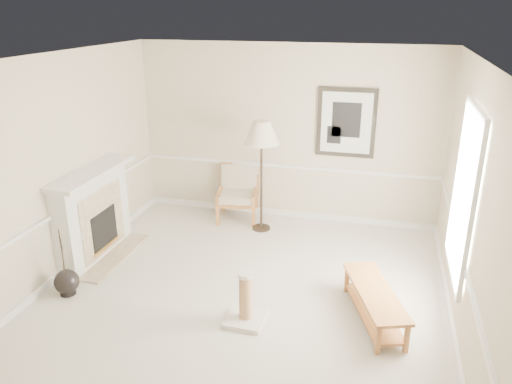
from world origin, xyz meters
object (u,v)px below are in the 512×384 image
bench (374,300)px  scratching_post (245,306)px  floor_lamp (262,136)px  armchair (238,190)px  floor_vase (67,282)px

bench → scratching_post: scratching_post is taller
floor_lamp → bench: size_ratio=1.28×
floor_lamp → scratching_post: bearing=-79.8°
armchair → floor_lamp: bearing=-48.4°
floor_vase → scratching_post: floor_vase is taller
floor_lamp → armchair: bearing=141.5°
floor_vase → floor_lamp: floor_lamp is taller
floor_vase → floor_lamp: (1.88, 2.53, 1.40)m
scratching_post → floor_lamp: bearing=100.2°
floor_vase → armchair: (1.37, 2.94, 0.31)m
armchair → scratching_post: armchair is taller
floor_vase → bench: 3.79m
floor_lamp → bench: (1.88, -2.08, -1.31)m
floor_lamp → bench: bearing=-48.0°
armchair → floor_lamp: 1.26m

